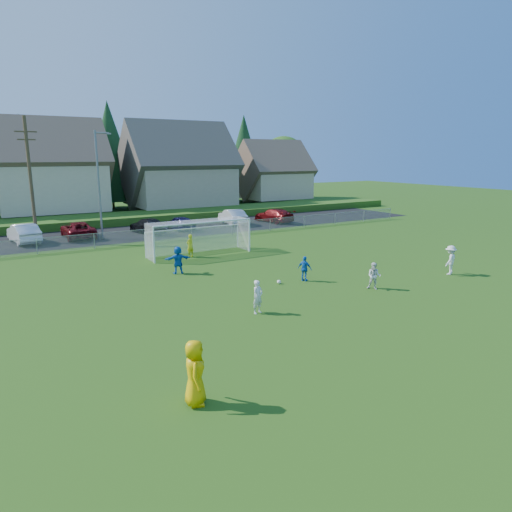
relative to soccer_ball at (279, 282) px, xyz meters
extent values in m
plane|color=#193D0C|center=(-0.65, -6.60, -0.11)|extent=(160.00, 160.00, 0.00)
plane|color=black|center=(-0.65, 20.90, -0.10)|extent=(60.00, 60.00, 0.00)
cube|color=#1E420F|center=(-0.65, 28.40, 0.29)|extent=(70.00, 6.00, 0.80)
sphere|color=white|center=(0.00, 0.00, 0.00)|extent=(0.22, 0.22, 0.22)
imported|color=#E6B104|center=(-9.07, -9.18, 0.86)|extent=(0.94, 1.12, 1.95)
imported|color=silver|center=(-3.51, -3.49, 0.66)|extent=(0.64, 0.51, 1.54)
imported|color=silver|center=(3.77, -3.47, 0.62)|extent=(0.87, 0.90, 1.46)
imported|color=silver|center=(9.94, -3.58, 0.77)|extent=(1.29, 0.99, 1.77)
imported|color=blue|center=(1.58, -0.27, 0.61)|extent=(0.70, 0.91, 1.43)
imported|color=blue|center=(-3.95, 5.05, 0.73)|extent=(1.62, 0.74, 1.68)
imported|color=yellow|center=(-1.52, 8.90, 0.70)|extent=(0.69, 0.57, 1.62)
imported|color=white|center=(-11.03, 20.87, 0.68)|extent=(2.32, 4.99, 1.58)
imported|color=#5E0A10|center=(-6.81, 21.01, 0.59)|extent=(2.36, 5.06, 1.40)
imported|color=black|center=(-0.87, 20.26, 0.57)|extent=(2.49, 4.91, 1.37)
imported|color=#161242|center=(2.30, 20.29, 0.57)|extent=(1.92, 4.10, 1.35)
imported|color=silver|center=(8.38, 21.06, 0.67)|extent=(2.25, 4.88, 1.55)
imported|color=#660B0C|center=(12.84, 20.07, 0.61)|extent=(2.66, 5.19, 1.44)
cylinder|color=white|center=(-4.30, 8.40, 1.11)|extent=(0.12, 0.12, 2.44)
cylinder|color=white|center=(3.00, 8.40, 1.11)|extent=(0.12, 0.12, 2.44)
cylinder|color=white|center=(-0.65, 8.40, 2.33)|extent=(7.30, 0.12, 0.12)
cylinder|color=white|center=(-4.30, 10.20, 0.79)|extent=(0.08, 0.08, 1.80)
cylinder|color=white|center=(3.00, 10.20, 0.79)|extent=(0.08, 0.08, 1.80)
cylinder|color=white|center=(-0.65, 10.20, 1.69)|extent=(7.30, 0.08, 0.08)
cube|color=silver|center=(-0.65, 10.20, 0.79)|extent=(7.30, 0.02, 1.80)
cube|color=silver|center=(-4.30, 9.30, 1.11)|extent=(0.02, 1.80, 2.44)
cube|color=silver|center=(3.00, 9.30, 1.11)|extent=(0.02, 1.80, 2.44)
cube|color=silver|center=(-0.65, 9.30, 2.33)|extent=(7.30, 1.80, 0.02)
cube|color=gray|center=(-0.65, 15.40, 1.06)|extent=(52.00, 0.03, 0.03)
cube|color=gray|center=(-0.65, 15.40, 0.49)|extent=(52.00, 0.02, 1.14)
cylinder|color=gray|center=(-0.65, 15.40, 0.49)|extent=(0.06, 0.06, 1.20)
cylinder|color=gray|center=(25.35, 15.40, 0.49)|extent=(0.06, 0.06, 1.20)
cylinder|color=slate|center=(-5.15, 19.40, 4.39)|extent=(0.18, 0.18, 9.00)
cylinder|color=slate|center=(-4.65, 19.40, 8.69)|extent=(1.20, 0.12, 0.12)
cube|color=slate|center=(-4.05, 19.40, 8.64)|extent=(0.36, 0.18, 0.12)
cylinder|color=#473321|center=(-10.15, 20.40, 4.89)|extent=(0.26, 0.26, 10.00)
cube|color=#473321|center=(-10.15, 20.40, 8.69)|extent=(1.60, 0.10, 0.10)
cube|color=#473321|center=(-10.15, 20.40, 8.09)|extent=(1.30, 0.10, 0.10)
cube|color=#C6B58E|center=(-6.65, 36.40, 3.44)|extent=(11.00, 9.00, 5.50)
pyramid|color=brown|center=(-6.65, 36.40, 11.15)|extent=(12.10, 9.90, 4.96)
cube|color=tan|center=(8.35, 35.40, 3.19)|extent=(12.00, 10.00, 5.00)
pyramid|color=#4C473F|center=(8.35, 35.40, 11.21)|extent=(13.20, 11.00, 5.52)
cube|color=tan|center=(23.35, 36.40, 2.69)|extent=(9.00, 8.00, 4.00)
pyramid|color=brown|center=(23.35, 36.40, 9.10)|extent=(9.90, 8.80, 4.41)
cylinder|color=#382616|center=(-8.65, 44.40, 0.49)|extent=(0.30, 0.30, 1.20)
cone|color=#143819|center=(-8.65, 44.40, 6.49)|extent=(6.24, 6.24, 10.80)
cylinder|color=#382616|center=(1.35, 41.40, 0.49)|extent=(0.30, 0.30, 1.20)
cone|color=#143819|center=(1.35, 41.40, 7.39)|extent=(7.28, 7.28, 12.60)
cylinder|color=#382616|center=(11.35, 43.40, 1.87)|extent=(0.36, 0.36, 3.96)
sphere|color=#2B5B19|center=(11.35, 43.40, 6.71)|extent=(8.36, 8.36, 8.36)
cylinder|color=#382616|center=(21.35, 41.40, 0.49)|extent=(0.30, 0.30, 1.20)
cone|color=#143819|center=(21.35, 41.40, 6.94)|extent=(6.76, 6.76, 11.70)
cylinder|color=#382616|center=(29.35, 42.40, 1.69)|extent=(0.36, 0.36, 3.60)
sphere|color=#2B5B19|center=(29.35, 42.40, 6.09)|extent=(7.60, 7.60, 7.60)
camera|label=1|loc=(-13.75, -20.31, 6.93)|focal=32.00mm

